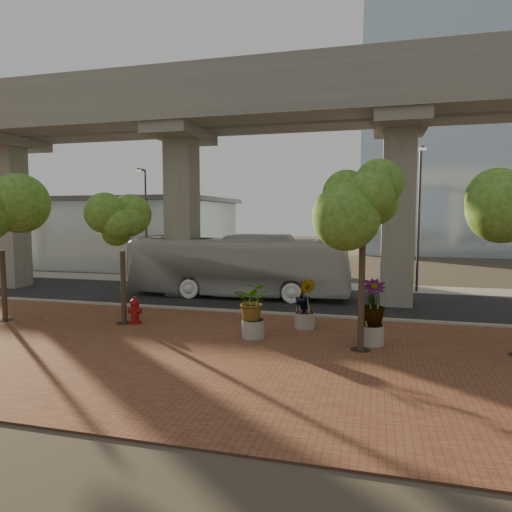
# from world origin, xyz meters

# --- Properties ---
(ground) EXTENTS (160.00, 160.00, 0.00)m
(ground) POSITION_xyz_m (0.00, 0.00, 0.00)
(ground) COLOR #322E25
(ground) RESTS_ON ground
(brick_plaza) EXTENTS (70.00, 13.00, 0.06)m
(brick_plaza) POSITION_xyz_m (0.00, -8.00, 0.03)
(brick_plaza) COLOR brown
(brick_plaza) RESTS_ON ground
(asphalt_road) EXTENTS (90.00, 8.00, 0.04)m
(asphalt_road) POSITION_xyz_m (0.00, 2.00, 0.02)
(asphalt_road) COLOR black
(asphalt_road) RESTS_ON ground
(curb_strip) EXTENTS (70.00, 0.25, 0.16)m
(curb_strip) POSITION_xyz_m (0.00, -2.00, 0.08)
(curb_strip) COLOR gray
(curb_strip) RESTS_ON ground
(far_sidewalk) EXTENTS (90.00, 3.00, 0.06)m
(far_sidewalk) POSITION_xyz_m (0.00, 7.50, 0.03)
(far_sidewalk) COLOR gray
(far_sidewalk) RESTS_ON ground
(transit_viaduct) EXTENTS (72.00, 5.60, 12.40)m
(transit_viaduct) POSITION_xyz_m (0.00, 2.00, 7.29)
(transit_viaduct) COLOR gray
(transit_viaduct) RESTS_ON ground
(station_pavilion) EXTENTS (23.00, 13.00, 6.30)m
(station_pavilion) POSITION_xyz_m (-20.00, 16.00, 3.22)
(station_pavilion) COLOR #A8BBC0
(station_pavilion) RESTS_ON ground
(transit_bus) EXTENTS (12.78, 3.14, 3.55)m
(transit_bus) POSITION_xyz_m (-2.69, 2.24, 1.78)
(transit_bus) COLOR silver
(transit_bus) RESTS_ON ground
(fire_hydrant) EXTENTS (0.57, 0.52, 1.15)m
(fire_hydrant) POSITION_xyz_m (-5.00, -5.32, 0.61)
(fire_hydrant) COLOR maroon
(fire_hydrant) RESTS_ON ground
(planter_front) EXTENTS (1.93, 1.93, 2.12)m
(planter_front) POSITION_xyz_m (0.50, -6.22, 1.35)
(planter_front) COLOR #ADA79C
(planter_front) RESTS_ON ground
(planter_right) EXTENTS (2.20, 2.20, 2.35)m
(planter_right) POSITION_xyz_m (4.85, -6.01, 1.48)
(planter_right) COLOR gray
(planter_right) RESTS_ON ground
(planter_left) EXTENTS (1.87, 1.87, 2.06)m
(planter_left) POSITION_xyz_m (2.17, -4.26, 1.31)
(planter_left) COLOR #A19B91
(planter_left) RESTS_ON ground
(street_tree_far_west) EXTENTS (3.86, 3.86, 6.01)m
(street_tree_far_west) POSITION_xyz_m (-10.84, -6.29, 4.29)
(street_tree_far_west) COLOR #4C3D2B
(street_tree_far_west) RESTS_ON ground
(street_tree_near_west) EXTENTS (2.99, 2.99, 5.36)m
(street_tree_near_west) POSITION_xyz_m (-5.50, -5.37, 4.03)
(street_tree_near_west) COLOR #4C3D2B
(street_tree_near_west) RESTS_ON ground
(street_tree_near_east) EXTENTS (3.55, 3.55, 6.63)m
(street_tree_near_east) POSITION_xyz_m (4.50, -6.82, 5.05)
(street_tree_near_east) COLOR #4C3D2B
(street_tree_near_east) RESTS_ON ground
(streetlamp_west) EXTENTS (0.39, 1.14, 7.88)m
(streetlamp_west) POSITION_xyz_m (-10.90, 6.65, 4.60)
(streetlamp_west) COLOR #302F35
(streetlamp_west) RESTS_ON ground
(streetlamp_east) EXTENTS (0.43, 1.25, 8.63)m
(streetlamp_east) POSITION_xyz_m (7.41, 6.45, 5.04)
(streetlamp_east) COLOR #2D2D32
(streetlamp_east) RESTS_ON ground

